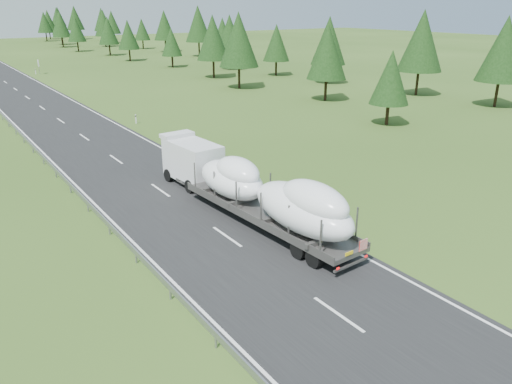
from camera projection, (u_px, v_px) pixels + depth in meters
ground at (227, 237)px, 27.79m from camera, size 400.00×400.00×0.00m
highway_sign at (38, 64)px, 92.90m from camera, size 0.08×0.90×2.60m
tree_line_right at (165, 29)px, 119.37m from camera, size 26.91×257.27×12.16m
boat_truck at (252, 187)px, 29.37m from camera, size 3.40×18.42×3.86m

